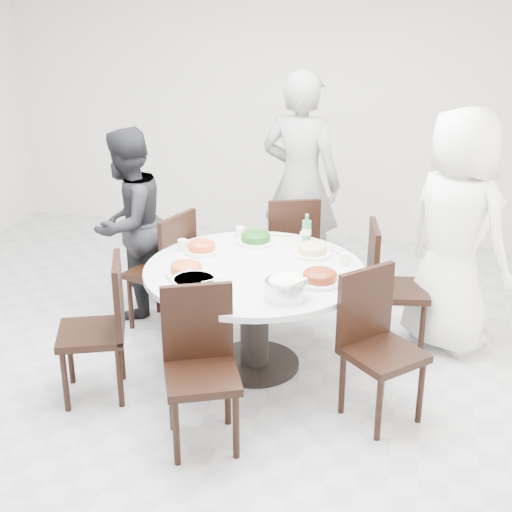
% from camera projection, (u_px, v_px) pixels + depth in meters
% --- Properties ---
extents(floor, '(6.00, 6.00, 0.01)m').
position_uv_depth(floor, '(204.00, 370.00, 5.03)').
color(floor, '#BABBC0').
rests_on(floor, ground).
extents(wall_back, '(6.00, 0.01, 2.80)m').
position_uv_depth(wall_back, '(288.00, 102.00, 7.22)').
color(wall_back, silver).
rests_on(wall_back, ground).
extents(dining_table, '(1.50, 1.50, 0.75)m').
position_uv_depth(dining_table, '(254.00, 318.00, 4.96)').
color(dining_table, silver).
rests_on(dining_table, floor).
extents(chair_ne, '(0.49, 0.49, 0.95)m').
position_uv_depth(chair_ne, '(398.00, 287.00, 5.20)').
color(chair_ne, black).
rests_on(chair_ne, floor).
extents(chair_n, '(0.54, 0.54, 0.95)m').
position_uv_depth(chair_n, '(289.00, 248.00, 5.95)').
color(chair_n, black).
rests_on(chair_n, floor).
extents(chair_nw, '(0.53, 0.53, 0.95)m').
position_uv_depth(chair_nw, '(160.00, 270.00, 5.51)').
color(chair_nw, black).
rests_on(chair_nw, floor).
extents(chair_sw, '(0.55, 0.55, 0.95)m').
position_uv_depth(chair_sw, '(91.00, 330.00, 4.57)').
color(chair_sw, black).
rests_on(chair_sw, floor).
extents(chair_s, '(0.55, 0.55, 0.95)m').
position_uv_depth(chair_s, '(202.00, 373.00, 4.08)').
color(chair_s, black).
rests_on(chair_s, floor).
extents(chair_se, '(0.59, 0.59, 0.95)m').
position_uv_depth(chair_se, '(384.00, 351.00, 4.33)').
color(chair_se, black).
rests_on(chair_se, floor).
extents(diner_right, '(1.03, 1.00, 1.79)m').
position_uv_depth(diner_right, '(456.00, 232.00, 5.07)').
color(diner_right, white).
rests_on(diner_right, floor).
extents(diner_middle, '(0.78, 0.59, 1.91)m').
position_uv_depth(diner_middle, '(301.00, 183.00, 6.02)').
color(diner_middle, black).
rests_on(diner_middle, floor).
extents(diner_left, '(0.72, 0.84, 1.53)m').
position_uv_depth(diner_left, '(128.00, 224.00, 5.64)').
color(diner_left, black).
rests_on(diner_left, floor).
extents(dish_greens, '(0.28, 0.28, 0.07)m').
position_uv_depth(dish_greens, '(256.00, 239.00, 5.25)').
color(dish_greens, white).
rests_on(dish_greens, dining_table).
extents(dish_pale, '(0.27, 0.27, 0.07)m').
position_uv_depth(dish_pale, '(312.00, 251.00, 5.03)').
color(dish_pale, white).
rests_on(dish_pale, dining_table).
extents(dish_orange, '(0.25, 0.25, 0.07)m').
position_uv_depth(dish_orange, '(202.00, 248.00, 5.08)').
color(dish_orange, white).
rests_on(dish_orange, dining_table).
extents(dish_redbrown, '(0.28, 0.28, 0.07)m').
position_uv_depth(dish_redbrown, '(320.00, 278.00, 4.58)').
color(dish_redbrown, white).
rests_on(dish_redbrown, dining_table).
extents(dish_tofu, '(0.27, 0.27, 0.07)m').
position_uv_depth(dish_tofu, '(186.00, 270.00, 4.70)').
color(dish_tofu, white).
rests_on(dish_tofu, dining_table).
extents(rice_bowl, '(0.27, 0.27, 0.11)m').
position_uv_depth(rice_bowl, '(286.00, 289.00, 4.36)').
color(rice_bowl, silver).
rests_on(rice_bowl, dining_table).
extents(soup_bowl, '(0.29, 0.29, 0.09)m').
position_uv_depth(soup_bowl, '(194.00, 285.00, 4.45)').
color(soup_bowl, white).
rests_on(soup_bowl, dining_table).
extents(beverage_bottle, '(0.07, 0.07, 0.23)m').
position_uv_depth(beverage_bottle, '(307.00, 229.00, 5.21)').
color(beverage_bottle, '#327E4A').
rests_on(beverage_bottle, dining_table).
extents(tea_cups, '(0.07, 0.07, 0.08)m').
position_uv_depth(tea_cups, '(275.00, 233.00, 5.35)').
color(tea_cups, white).
rests_on(tea_cups, dining_table).
extents(chopsticks, '(0.24, 0.04, 0.01)m').
position_uv_depth(chopsticks, '(276.00, 235.00, 5.43)').
color(chopsticks, tan).
rests_on(chopsticks, dining_table).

